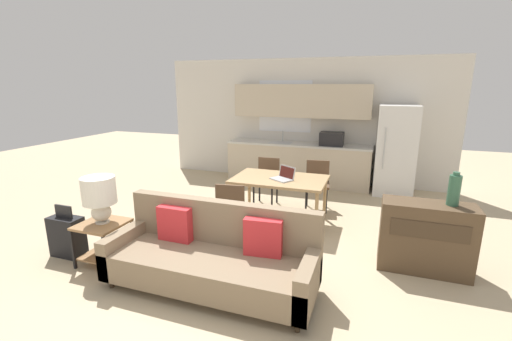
% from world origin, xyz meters
% --- Properties ---
extents(ground_plane, '(20.00, 20.00, 0.00)m').
position_xyz_m(ground_plane, '(0.00, 0.00, 0.00)').
color(ground_plane, tan).
extents(wall_back, '(6.40, 0.07, 2.70)m').
position_xyz_m(wall_back, '(-0.01, 4.63, 1.35)').
color(wall_back, silver).
rests_on(wall_back, ground_plane).
extents(kitchen_counter, '(3.13, 0.65, 2.15)m').
position_xyz_m(kitchen_counter, '(0.01, 4.33, 0.84)').
color(kitchen_counter, beige).
rests_on(kitchen_counter, ground_plane).
extents(refrigerator, '(0.74, 0.78, 1.76)m').
position_xyz_m(refrigerator, '(1.98, 4.20, 0.88)').
color(refrigerator, white).
rests_on(refrigerator, ground_plane).
extents(dining_table, '(1.43, 0.91, 0.73)m').
position_xyz_m(dining_table, '(0.23, 1.97, 0.67)').
color(dining_table, tan).
rests_on(dining_table, ground_plane).
extents(couch, '(2.26, 0.80, 0.90)m').
position_xyz_m(couch, '(0.04, 0.04, 0.34)').
color(couch, '#3D2D1E').
rests_on(couch, ground_plane).
extents(side_table, '(0.52, 0.52, 0.52)m').
position_xyz_m(side_table, '(-1.44, 0.03, 0.35)').
color(side_table, olive).
rests_on(side_table, ground_plane).
extents(table_lamp, '(0.39, 0.39, 0.57)m').
position_xyz_m(table_lamp, '(-1.45, 0.05, 0.87)').
color(table_lamp, silver).
rests_on(table_lamp, side_table).
extents(credenza, '(1.01, 0.41, 0.83)m').
position_xyz_m(credenza, '(2.23, 1.15, 0.42)').
color(credenza, brown).
rests_on(credenza, ground_plane).
extents(vase, '(0.13, 0.13, 0.38)m').
position_xyz_m(vase, '(2.46, 1.18, 1.01)').
color(vase, '#336047').
rests_on(vase, credenza).
extents(dining_chair_near_left, '(0.48, 0.48, 0.84)m').
position_xyz_m(dining_chair_near_left, '(-0.21, 1.16, 0.49)').
color(dining_chair_near_left, brown).
rests_on(dining_chair_near_left, ground_plane).
extents(dining_chair_far_right, '(0.48, 0.48, 0.84)m').
position_xyz_m(dining_chair_far_right, '(0.68, 2.82, 0.49)').
color(dining_chair_far_right, brown).
rests_on(dining_chair_far_right, ground_plane).
extents(dining_chair_far_left, '(0.43, 0.43, 0.84)m').
position_xyz_m(dining_chair_far_left, '(-0.23, 2.75, 0.49)').
color(dining_chair_far_left, brown).
rests_on(dining_chair_far_left, ground_plane).
extents(laptop, '(0.41, 0.38, 0.20)m').
position_xyz_m(laptop, '(0.31, 1.93, 0.78)').
color(laptop, '#B7BABC').
rests_on(laptop, dining_table).
extents(suitcase, '(0.43, 0.22, 0.68)m').
position_xyz_m(suitcase, '(-2.02, 0.02, 0.27)').
color(suitcase, black).
rests_on(suitcase, ground_plane).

